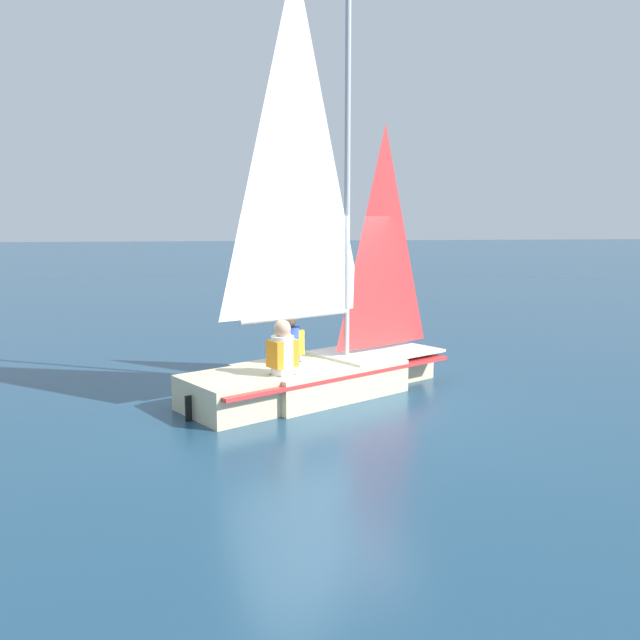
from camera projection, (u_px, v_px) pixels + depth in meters
name	position (u px, v px, depth m)	size (l,w,h in m)	color
ground_plane	(320.00, 394.00, 8.84)	(260.00, 260.00, 0.00)	navy
sailboat_main	(319.00, 337.00, 8.71)	(2.75, 4.12, 5.85)	beige
sailor_helm	(289.00, 349.00, 8.78)	(0.39, 0.41, 1.16)	black
sailor_crew	(283.00, 362.00, 8.01)	(0.39, 0.41, 1.16)	black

